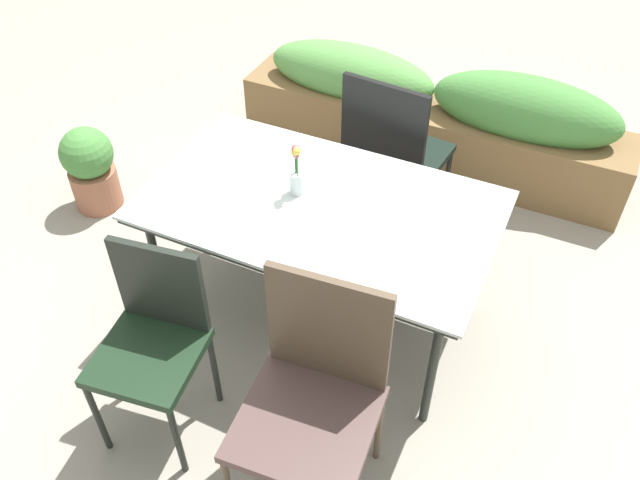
% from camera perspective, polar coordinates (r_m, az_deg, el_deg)
% --- Properties ---
extents(ground_plane, '(12.00, 12.00, 0.00)m').
position_cam_1_polar(ground_plane, '(3.51, -0.77, -4.88)').
color(ground_plane, gray).
extents(dining_table, '(1.57, 0.93, 0.74)m').
position_cam_1_polar(dining_table, '(2.93, 0.00, 2.49)').
color(dining_table, silver).
rests_on(dining_table, ground).
extents(chair_near_right, '(0.53, 0.53, 1.01)m').
position_cam_1_polar(chair_near_right, '(2.45, -0.46, -12.89)').
color(chair_near_right, '#4C3734').
rests_on(chair_near_right, ground).
extents(chair_near_left, '(0.45, 0.45, 0.91)m').
position_cam_1_polar(chair_near_left, '(2.73, -14.31, -7.99)').
color(chair_near_left, black).
rests_on(chair_near_left, ground).
extents(chair_far_side, '(0.54, 0.54, 1.02)m').
position_cam_1_polar(chair_far_side, '(3.57, 6.30, 7.82)').
color(chair_far_side, black).
rests_on(chair_far_side, ground).
extents(flower_vase, '(0.07, 0.07, 0.26)m').
position_cam_1_polar(flower_vase, '(2.90, -2.07, 5.84)').
color(flower_vase, silver).
rests_on(flower_vase, dining_table).
extents(planter_box, '(2.49, 0.44, 0.74)m').
position_cam_1_polar(planter_box, '(4.29, 9.80, 10.57)').
color(planter_box, brown).
rests_on(planter_box, ground).
extents(potted_plant, '(0.31, 0.31, 0.54)m').
position_cam_1_polar(potted_plant, '(4.13, -19.38, 6.00)').
color(potted_plant, '#9E6047').
rests_on(potted_plant, ground).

